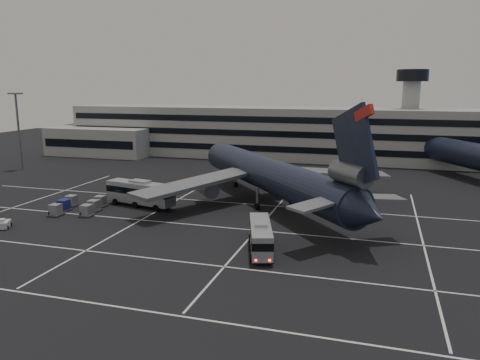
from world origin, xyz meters
name	(u,v)px	position (x,y,z in m)	size (l,w,h in m)	color
ground	(166,231)	(0.00, 0.00, 0.00)	(260.00, 260.00, 0.00)	black
lane_markings	(174,230)	(0.95, 0.72, 0.01)	(90.00, 55.62, 0.01)	silver
terminal	(266,133)	(-2.95, 71.14, 6.93)	(125.00, 26.00, 24.00)	gray
hills	(357,154)	(17.99, 170.00, -12.07)	(352.00, 180.00, 44.00)	#38332B
lightpole_left	(18,120)	(-55.00, 35.00, 11.82)	(2.40, 2.40, 18.28)	slate
trijet_main	(271,175)	(10.79, 18.15, 5.25)	(41.40, 47.86, 18.08)	black
bus_near	(261,235)	(14.63, -3.92, 2.07)	(5.47, 10.96, 3.78)	gray
bus_far	(140,192)	(-10.01, 11.39, 2.44)	(12.95, 5.61, 4.46)	gray
tug_b	(4,224)	(-22.54, -5.36, 0.64)	(2.25, 2.62, 1.45)	#BABAB5
uld_cluster	(79,206)	(-18.14, 5.74, 0.90)	(8.53, 9.49, 1.84)	#2D2D30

